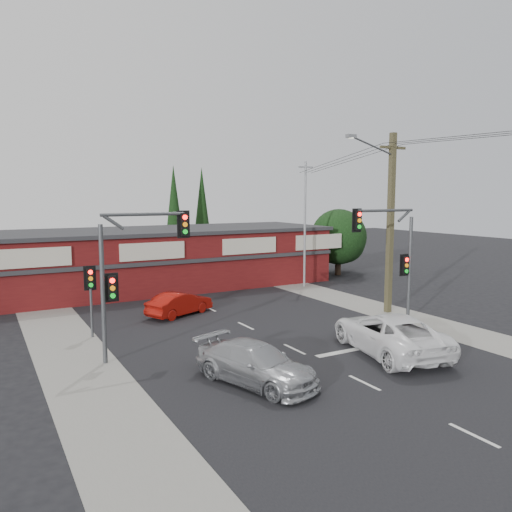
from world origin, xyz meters
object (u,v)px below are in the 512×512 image
white_suv (389,333)px  red_sedan (180,303)px  silver_suv (256,364)px  shop_building (149,258)px  utility_pole (389,217)px

white_suv → red_sedan: 11.88m
silver_suv → red_sedan: size_ratio=1.23×
red_sedan → shop_building: size_ratio=0.15×
white_suv → shop_building: (-4.22, 19.49, 1.29)m
white_suv → silver_suv: bearing=14.9°
shop_building → red_sedan: bearing=-96.9°
white_suv → red_sedan: (-5.30, 10.63, -0.19)m
shop_building → utility_pole: 17.15m
white_suv → shop_building: bearing=-65.2°
red_sedan → shop_building: bearing=-31.1°
white_suv → silver_suv: white_suv is taller
white_suv → utility_pole: utility_pole is taller
white_suv → silver_suv: size_ratio=1.25×
white_suv → shop_building: shop_building is taller
white_suv → shop_building: size_ratio=0.22×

